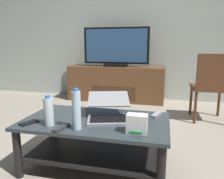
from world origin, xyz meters
TOP-DOWN VIEW (x-y plane):
  - ground_plane at (0.00, 0.00)m, footprint 7.68×7.68m
  - back_wall at (0.00, 2.28)m, footprint 6.40×0.12m
  - coffee_table at (-0.03, -0.28)m, footprint 1.16×0.67m
  - media_cabinet at (-0.35, 1.96)m, footprint 1.71×0.46m
  - television at (-0.35, 1.94)m, footprint 1.16×0.20m
  - dining_chair at (1.09, 1.12)m, footprint 0.46×0.46m
  - laptop at (0.07, -0.22)m, footprint 0.45×0.49m
  - router_box at (0.33, -0.47)m, footprint 0.14×0.09m
  - water_bottle_near at (-0.33, -0.48)m, footprint 0.07×0.07m
  - water_bottle_far at (-0.10, -0.51)m, footprint 0.06×0.06m
  - cell_phone at (-0.50, -0.49)m, footprint 0.12×0.16m
  - tv_remote at (0.45, -0.06)m, footprint 0.09×0.17m
  - soundbar_remote at (-0.20, -0.53)m, footprint 0.08×0.17m

SIDE VIEW (x-z plane):
  - ground_plane at x=0.00m, z-range 0.00..0.00m
  - coffee_table at x=-0.03m, z-range 0.08..0.49m
  - media_cabinet at x=-0.35m, z-range 0.00..0.62m
  - cell_phone at x=-0.50m, z-range 0.41..0.42m
  - tv_remote at x=0.45m, z-range 0.41..0.43m
  - soundbar_remote at x=-0.20m, z-range 0.41..0.43m
  - laptop at x=0.07m, z-range 0.38..0.56m
  - router_box at x=0.33m, z-range 0.41..0.54m
  - dining_chair at x=1.09m, z-range 0.06..0.95m
  - water_bottle_near at x=-0.33m, z-range 0.41..0.63m
  - water_bottle_far at x=-0.10m, z-range 0.41..0.70m
  - television at x=-0.35m, z-range 0.61..1.29m
  - back_wall at x=0.00m, z-range 0.00..2.80m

